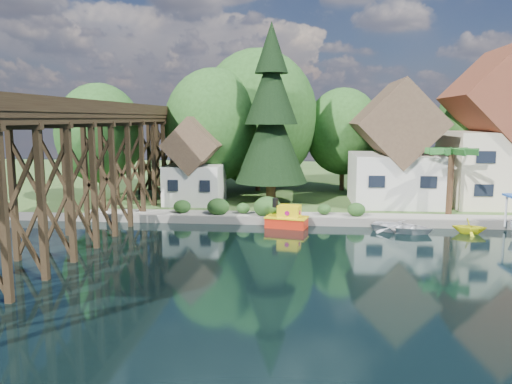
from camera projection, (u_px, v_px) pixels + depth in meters
ground at (323, 253)px, 30.50m from camera, size 140.00×140.00×0.00m
bank at (312, 181)px, 63.96m from camera, size 140.00×52.00×0.50m
seawall at (371, 223)px, 37.98m from camera, size 60.00×0.40×0.62m
promenade at (395, 217)px, 39.05m from camera, size 50.00×2.60×0.06m
trestle_bridge at (100, 158)px, 36.25m from camera, size 4.12×44.18×9.30m
house_left at (395, 152)px, 44.88m from camera, size 7.64×8.64×11.02m
house_center at (497, 138)px, 44.38m from camera, size 8.65×9.18×13.89m
shed at (195, 167)px, 45.21m from camera, size 5.09×5.40×7.85m
bg_trees at (325, 127)px, 50.28m from camera, size 49.90×13.30×10.57m
shrubs at (260, 206)px, 39.85m from camera, size 15.76×2.47×1.70m
conifer at (271, 118)px, 44.33m from camera, size 6.52×6.52×16.05m
palm_tree at (452, 153)px, 39.40m from camera, size 4.04×4.04×5.66m
tugboat at (287, 219)px, 37.66m from camera, size 3.43×2.39×2.26m
boat_white_a at (402, 226)px, 36.16m from camera, size 5.25×4.62×0.90m
boat_yellow at (469, 225)px, 35.63m from camera, size 2.68×2.43×1.22m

